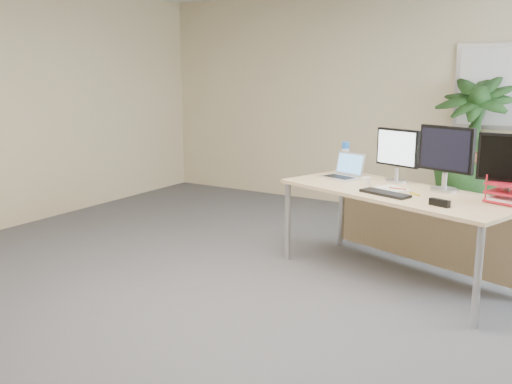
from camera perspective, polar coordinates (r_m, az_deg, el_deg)
The scene contains 16 objects.
floor at distance 3.98m, azimuth -3.87°, elevation -13.67°, with size 8.00×8.00×0.00m, color #414145.
back_wall at distance 7.23m, azimuth 14.93°, elevation 8.67°, with size 7.00×0.04×2.70m, color beige.
desk at distance 4.95m, azimuth 14.73°, elevation -1.51°, with size 2.14×1.42×0.76m.
floor_plant at distance 6.80m, azimuth 20.64°, elevation 3.02°, with size 0.84×0.84×1.50m, color #183914.
monitor_left at distance 5.15m, azimuth 13.96°, elevation 3.92°, with size 0.41×0.19×0.47m.
monitor_right at distance 4.86m, azimuth 18.48°, elevation 3.60°, with size 0.47×0.22×0.53m.
monitor_dark at distance 4.62m, azimuth 24.06°, elevation 2.63°, with size 0.46×0.21×0.51m.
laptop at distance 5.29m, azimuth 8.81°, elevation 2.03°, with size 0.39×0.37×0.23m.
keyboard at distance 4.64m, azimuth 12.77°, elevation -0.13°, with size 0.41×0.14×0.02m, color black.
coffee_mug at distance 4.93m, azimuth 10.90°, elevation 1.02°, with size 0.11×0.07×0.08m.
spiral_notebook at distance 4.86m, azimuth 13.51°, elevation 0.31°, with size 0.25×0.19×0.01m, color white.
orange_pen at distance 4.83m, azimuth 14.00°, elevation 0.35°, with size 0.01×0.01×0.15m, color #CC4416.
yellow_highlighter at distance 4.70m, azimuth 15.60°, elevation -0.18°, with size 0.02×0.02×0.11m, color gold.
water_bottle at distance 5.57m, azimuth 8.91°, elevation 3.39°, with size 0.08×0.08×0.30m.
letter_tray at distance 4.62m, azimuth 24.10°, elevation -0.26°, with size 0.37×0.32×0.14m.
stapler at distance 4.35m, azimuth 17.88°, elevation -1.03°, with size 0.16×0.04×0.05m, color black.
Camera 1 is at (2.10, -2.91, 1.73)m, focal length 40.00 mm.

